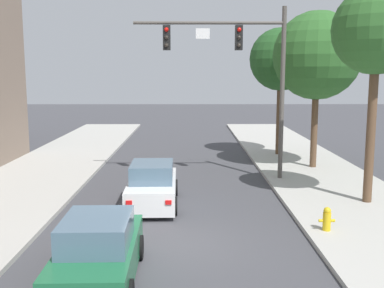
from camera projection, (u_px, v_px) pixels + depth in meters
ground_plane at (171, 244)px, 13.13m from camera, size 120.00×120.00×0.00m
traffic_signal_mast at (241, 61)px, 20.05m from camera, size 6.58×0.38×7.50m
car_lead_white at (152, 186)px, 16.97m from camera, size 1.90×4.27×1.60m
car_following_green at (98, 253)px, 10.65m from camera, size 1.90×4.27×1.60m
fire_hydrant at (327, 219)px, 13.82m from camera, size 0.48×0.24×0.72m
street_tree_nearest at (377, 32)px, 16.06m from camera, size 3.10×3.10×7.71m
street_tree_second at (317, 56)px, 22.45m from camera, size 4.29×4.29×7.67m
street_tree_third at (281, 60)px, 26.19m from camera, size 3.55×3.55×7.22m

